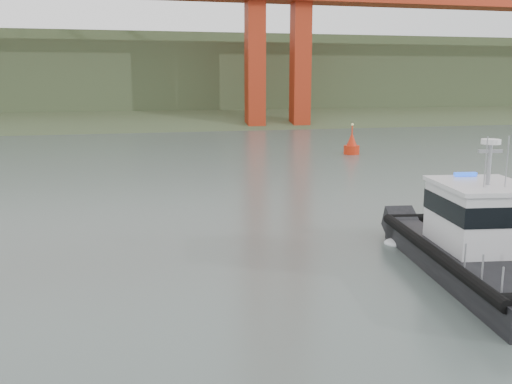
{
  "coord_description": "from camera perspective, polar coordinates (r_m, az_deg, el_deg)",
  "views": [
    {
      "loc": [
        -5.36,
        -20.16,
        8.42
      ],
      "look_at": [
        1.86,
        9.07,
        2.4
      ],
      "focal_mm": 40.0,
      "sensor_mm": 36.0,
      "label": 1
    }
  ],
  "objects": [
    {
      "name": "patrol_boat",
      "position": [
        26.53,
        21.79,
        -4.56
      ],
      "size": [
        6.39,
        13.17,
        6.14
      ],
      "rotation": [
        0.0,
        0.0,
        -0.15
      ],
      "color": "black",
      "rests_on": "ground"
    },
    {
      "name": "ground",
      "position": [
        22.5,
        0.95,
        -10.67
      ],
      "size": [
        400.0,
        400.0,
        0.0
      ],
      "primitive_type": "plane",
      "color": "#485550",
      "rests_on": "ground"
    },
    {
      "name": "headlands",
      "position": [
        145.77,
        -11.98,
        10.52
      ],
      "size": [
        500.0,
        105.36,
        27.12
      ],
      "color": "#314226",
      "rests_on": "ground"
    },
    {
      "name": "nav_buoy",
      "position": [
        65.38,
        9.55,
        4.6
      ],
      "size": [
        1.77,
        1.77,
        3.68
      ],
      "color": "red",
      "rests_on": "ground"
    }
  ]
}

